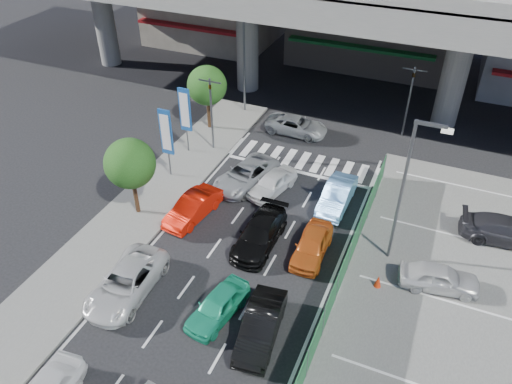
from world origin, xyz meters
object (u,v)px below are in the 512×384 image
at_px(street_lamp_left, 246,53).
at_px(sedan_black_mid, 260,234).
at_px(tree_near, 130,164).
at_px(crossing_wagon_silver, 297,126).
at_px(traffic_light_left, 211,97).
at_px(taxi_teal_mid, 218,306).
at_px(sedan_white_front_mid, 272,183).
at_px(parked_sedan_dgrey, 506,231).
at_px(sedan_white_mid_left, 126,282).
at_px(parked_sedan_white, 439,277).
at_px(street_lamp_right, 407,183).
at_px(wagon_silver_front_left, 246,175).
at_px(kei_truck_front_right, 337,195).
at_px(traffic_cone, 378,281).
at_px(taxi_orange_left, 193,208).
at_px(taxi_orange_right, 312,245).
at_px(signboard_near, 166,134).
at_px(signboard_far, 185,112).
at_px(traffic_light_right, 412,85).
at_px(hatch_black_mid_right, 261,326).
at_px(tree_far, 207,86).

bearing_deg(street_lamp_left, sedan_black_mid, -63.58).
distance_m(tree_near, crossing_wagon_silver, 13.72).
height_order(traffic_light_left, crossing_wagon_silver, traffic_light_left).
bearing_deg(street_lamp_left, taxi_teal_mid, -69.89).
bearing_deg(taxi_teal_mid, sedan_white_front_mid, 107.44).
distance_m(sedan_white_front_mid, parked_sedan_dgrey, 13.12).
height_order(sedan_white_mid_left, parked_sedan_white, sedan_white_mid_left).
bearing_deg(street_lamp_right, wagon_silver_front_left, 162.28).
bearing_deg(sedan_white_mid_left, kei_truck_front_right, 52.63).
xyz_separation_m(wagon_silver_front_left, traffic_cone, (9.38, -5.42, -0.27)).
height_order(street_lamp_left, taxi_orange_left, street_lamp_left).
relative_size(street_lamp_left, sedan_white_front_mid, 2.14).
height_order(tree_near, taxi_orange_right, tree_near).
xyz_separation_m(signboard_near, kei_truck_front_right, (10.53, 1.19, -2.37)).
xyz_separation_m(signboard_far, crossing_wagon_silver, (5.94, 5.33, -2.44)).
xyz_separation_m(taxi_teal_mid, taxi_orange_left, (-4.46, 5.81, 0.05)).
xyz_separation_m(traffic_light_right, taxi_orange_left, (-9.36, -14.09, -3.26)).
xyz_separation_m(traffic_light_right, hatch_black_mid_right, (-2.67, -20.23, -3.25)).
bearing_deg(signboard_near, tree_far, 95.27).
height_order(traffic_light_left, hatch_black_mid_right, traffic_light_left).
bearing_deg(crossing_wagon_silver, traffic_light_right, -68.25).
distance_m(signboard_near, taxi_orange_right, 11.29).
bearing_deg(street_lamp_left, street_lamp_right, -41.63).
bearing_deg(sedan_black_mid, taxi_orange_left, 171.92).
bearing_deg(signboard_near, taxi_orange_left, -42.74).
relative_size(street_lamp_left, traffic_cone, 11.91).
height_order(hatch_black_mid_right, sedan_white_front_mid, hatch_black_mid_right).
bearing_deg(tree_far, signboard_far, -86.74).
bearing_deg(sedan_white_front_mid, taxi_orange_right, -33.18).
distance_m(traffic_light_right, traffic_cone, 15.81).
relative_size(traffic_light_right, crossing_wagon_silver, 1.17).
bearing_deg(sedan_white_mid_left, taxi_orange_left, 86.19).
distance_m(sedan_black_mid, sedan_white_front_mid, 4.77).
bearing_deg(kei_truck_front_right, signboard_near, -172.52).
bearing_deg(signboard_far, tree_near, -85.10).
bearing_deg(traffic_light_left, kei_truck_front_right, -16.46).
relative_size(hatch_black_mid_right, crossing_wagon_silver, 0.94).
bearing_deg(sedan_white_mid_left, crossing_wagon_silver, 79.84).
distance_m(taxi_teal_mid, sedan_white_front_mid, 9.94).
height_order(taxi_orange_right, traffic_cone, taxi_orange_right).
bearing_deg(sedan_black_mid, tree_far, 128.78).
bearing_deg(tree_far, parked_sedan_dgrey, -13.56).
xyz_separation_m(sedan_white_mid_left, taxi_orange_left, (0.13, 6.29, -0.02)).
distance_m(crossing_wagon_silver, parked_sedan_white, 16.16).
relative_size(street_lamp_right, signboard_near, 1.70).
distance_m(wagon_silver_front_left, traffic_cone, 10.83).
bearing_deg(kei_truck_front_right, street_lamp_right, -38.62).
bearing_deg(sedan_white_mid_left, tree_far, 100.85).
relative_size(taxi_teal_mid, sedan_black_mid, 0.79).
xyz_separation_m(signboard_near, traffic_cone, (14.14, -4.34, -2.67)).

